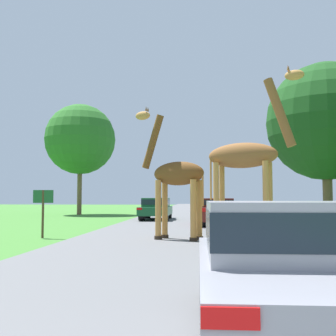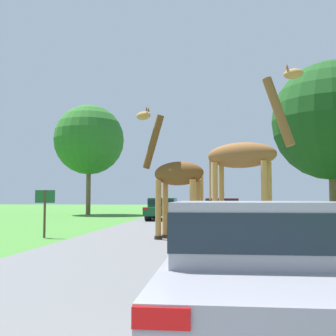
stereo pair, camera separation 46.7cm
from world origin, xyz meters
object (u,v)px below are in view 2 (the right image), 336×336
object	(u,v)px
sign_post	(45,204)
tree_far_right	(332,121)
car_lead_maroon	(259,264)
car_queue_left	(222,211)
tree_centre_back	(89,140)
car_queue_right	(163,208)
giraffe_companion	(246,158)
giraffe_near_road	(175,179)

from	to	relation	value
sign_post	tree_far_right	bearing A→B (deg)	31.12
car_lead_maroon	car_queue_left	xyz separation A→B (m)	(-0.02, 17.05, 0.00)
tree_centre_back	car_queue_right	bearing A→B (deg)	-45.02
car_lead_maroon	giraffe_companion	bearing A→B (deg)	86.26
car_lead_maroon	tree_far_right	bearing A→B (deg)	72.13
car_queue_left	tree_centre_back	distance (m)	16.61
giraffe_near_road	giraffe_companion	size ratio (longest dim) A/B	0.87
car_queue_left	tree_far_right	xyz separation A→B (m)	(5.39, -0.41, 4.39)
tree_far_right	car_lead_maroon	bearing A→B (deg)	-107.87
giraffe_companion	tree_centre_back	world-z (taller)	tree_centre_back
car_queue_left	giraffe_companion	bearing A→B (deg)	-86.30
tree_centre_back	tree_far_right	xyz separation A→B (m)	(15.83, -12.17, -0.96)
giraffe_companion	car_queue_left	world-z (taller)	giraffe_companion
giraffe_near_road	tree_far_right	world-z (taller)	tree_far_right
giraffe_near_road	car_queue_left	bearing A→B (deg)	9.24
car_lead_maroon	car_queue_right	bearing A→B (deg)	99.28
car_queue_left	tree_far_right	distance (m)	6.96
giraffe_companion	car_queue_right	xyz separation A→B (m)	(-4.12, 13.61, -1.81)
giraffe_near_road	sign_post	world-z (taller)	giraffe_near_road
car_queue_right	car_queue_left	xyz separation A→B (m)	(3.56, -4.87, -0.01)
tree_centre_back	tree_far_right	distance (m)	19.99
giraffe_companion	tree_centre_back	xyz separation A→B (m)	(-11.01, 20.50, 3.52)
car_lead_maroon	tree_centre_back	size ratio (longest dim) A/B	0.44
giraffe_near_road	sign_post	bearing A→B (deg)	110.05
sign_post	car_queue_left	bearing A→B (deg)	50.06
car_lead_maroon	car_queue_right	size ratio (longest dim) A/B	0.84
car_lead_maroon	car_queue_right	xyz separation A→B (m)	(-3.58, 21.93, 0.02)
car_queue_right	sign_post	bearing A→B (deg)	-102.12
giraffe_near_road	tree_centre_back	distance (m)	21.58
car_queue_left	tree_far_right	bearing A→B (deg)	-4.35
tree_far_right	sign_post	bearing A→B (deg)	-148.88
giraffe_companion	car_queue_left	xyz separation A→B (m)	(-0.56, 8.74, -1.82)
sign_post	tree_centre_back	bearing A→B (deg)	102.49
car_queue_left	car_queue_right	bearing A→B (deg)	126.15
car_lead_maroon	car_queue_left	distance (m)	17.05
car_lead_maroon	sign_post	size ratio (longest dim) A/B	2.43
tree_far_right	car_queue_left	bearing A→B (deg)	175.65
car_queue_right	car_queue_left	bearing A→B (deg)	-53.85
car_lead_maroon	sign_post	xyz separation A→B (m)	(-6.22, 9.65, 0.42)
car_queue_left	sign_post	xyz separation A→B (m)	(-6.20, -7.40, 0.42)
giraffe_near_road	car_queue_right	xyz separation A→B (m)	(-1.89, 12.41, -1.27)
car_queue_right	tree_far_right	size ratio (longest dim) A/B	0.59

